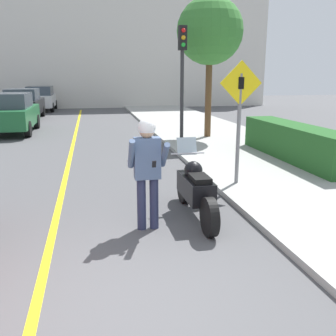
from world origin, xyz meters
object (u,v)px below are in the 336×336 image
at_px(crossing_sign, 239,111).
at_px(parked_car_green, 11,113).
at_px(traffic_light, 182,63).
at_px(parked_car_white, 41,98).
at_px(person_biker, 147,162).
at_px(street_tree, 210,32).
at_px(motorcycle, 195,189).
at_px(parked_car_black, 24,104).

distance_m(crossing_sign, parked_car_green, 11.41).
distance_m(traffic_light, parked_car_white, 16.61).
xyz_separation_m(person_biker, parked_car_white, (-4.16, 22.04, -0.23)).
distance_m(street_tree, parked_car_green, 8.84).
bearing_deg(street_tree, traffic_light, -135.33).
bearing_deg(crossing_sign, parked_car_white, 107.54).
height_order(crossing_sign, traffic_light, traffic_light).
height_order(person_biker, parked_car_white, person_biker).
bearing_deg(street_tree, parked_car_green, 157.51).
bearing_deg(crossing_sign, parked_car_green, 123.83).
relative_size(motorcycle, crossing_sign, 0.86).
distance_m(person_biker, parked_car_green, 12.03).
bearing_deg(parked_car_black, person_biker, -75.14).
distance_m(parked_car_green, parked_car_black, 5.52).
bearing_deg(motorcycle, parked_car_green, 114.45).
relative_size(traffic_light, parked_car_white, 0.91).
bearing_deg(traffic_light, person_biker, -107.94).
bearing_deg(parked_car_black, parked_car_green, -86.38).
bearing_deg(parked_car_white, traffic_light, -67.33).
height_order(motorcycle, parked_car_green, parked_car_green).
relative_size(motorcycle, person_biker, 1.25).
height_order(street_tree, parked_car_white, street_tree).
height_order(street_tree, parked_car_green, street_tree).
distance_m(motorcycle, person_biker, 1.10).
relative_size(motorcycle, parked_car_black, 0.52).
bearing_deg(parked_car_black, crossing_sign, -65.93).
height_order(person_biker, parked_car_green, person_biker).
bearing_deg(parked_car_white, motorcycle, -76.95).
relative_size(person_biker, crossing_sign, 0.68).
height_order(motorcycle, person_biker, person_biker).
bearing_deg(parked_car_green, street_tree, -22.49).
xyz_separation_m(crossing_sign, parked_car_black, (-6.69, 14.97, -0.80)).
bearing_deg(person_biker, street_tree, 66.45).
xyz_separation_m(crossing_sign, street_tree, (1.32, 6.29, 2.26)).
distance_m(crossing_sign, street_tree, 6.81).
height_order(person_biker, street_tree, street_tree).
bearing_deg(street_tree, person_biker, -113.55).
relative_size(motorcycle, traffic_light, 0.58).
bearing_deg(person_biker, parked_car_white, 100.68).
xyz_separation_m(person_biker, parked_car_black, (-4.46, 16.81, -0.23)).
bearing_deg(traffic_light, parked_car_black, 123.67).
relative_size(person_biker, traffic_light, 0.46).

